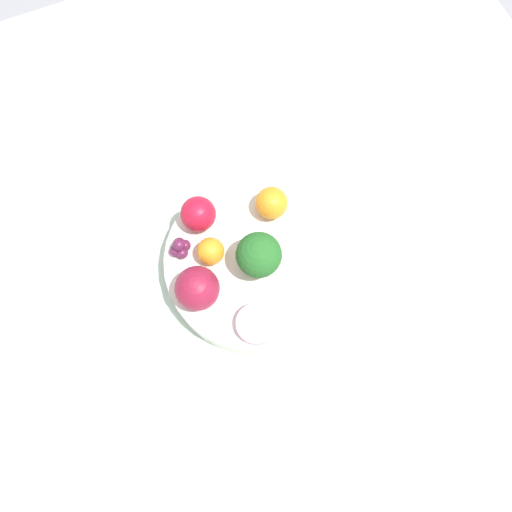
% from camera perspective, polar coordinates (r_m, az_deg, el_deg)
% --- Properties ---
extents(ground_plane, '(6.00, 6.00, 0.00)m').
position_cam_1_polar(ground_plane, '(0.76, 0.00, -1.82)').
color(ground_plane, gray).
extents(table_surface, '(1.20, 1.20, 0.02)m').
position_cam_1_polar(table_surface, '(0.75, 0.00, -1.60)').
color(table_surface, '#B2C6B2').
rests_on(table_surface, ground_plane).
extents(bowl, '(0.26, 0.26, 0.04)m').
position_cam_1_polar(bowl, '(0.71, 0.00, -0.83)').
color(bowl, silver).
rests_on(bowl, table_surface).
extents(broccoli, '(0.06, 0.06, 0.07)m').
position_cam_1_polar(broccoli, '(0.66, 0.72, 0.26)').
color(broccoli, '#8CB76B').
rests_on(broccoli, bowl).
extents(apple_red, '(0.06, 0.06, 0.06)m').
position_cam_1_polar(apple_red, '(0.66, -6.74, -3.69)').
color(apple_red, maroon).
rests_on(apple_red, bowl).
extents(apple_green, '(0.05, 0.05, 0.05)m').
position_cam_1_polar(apple_green, '(0.70, -6.63, 4.79)').
color(apple_green, '#B7142D').
rests_on(apple_green, bowl).
extents(orange_front, '(0.04, 0.04, 0.04)m').
position_cam_1_polar(orange_front, '(0.68, -5.21, 0.55)').
color(orange_front, orange).
rests_on(orange_front, bowl).
extents(orange_back, '(0.05, 0.05, 0.05)m').
position_cam_1_polar(orange_back, '(0.70, 1.78, 6.07)').
color(orange_back, orange).
rests_on(orange_back, bowl).
extents(grape_cluster, '(0.03, 0.03, 0.03)m').
position_cam_1_polar(grape_cluster, '(0.70, -8.68, 0.97)').
color(grape_cluster, '#5B1E42').
rests_on(grape_cluster, bowl).
extents(small_cup, '(0.05, 0.05, 0.02)m').
position_cam_1_polar(small_cup, '(0.66, 0.07, -7.78)').
color(small_cup, '#EA9EC6').
rests_on(small_cup, bowl).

